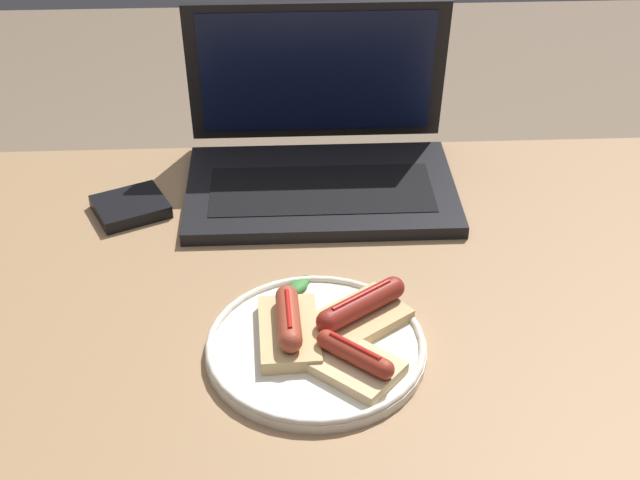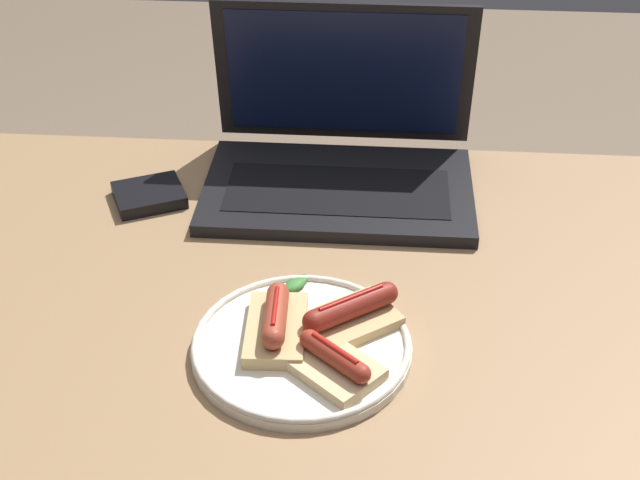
{
  "view_description": "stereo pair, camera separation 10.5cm",
  "coord_description": "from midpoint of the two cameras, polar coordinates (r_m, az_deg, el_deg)",
  "views": [
    {
      "loc": [
        -0.06,
        -0.85,
        1.39
      ],
      "look_at": [
        -0.02,
        0.02,
        0.8
      ],
      "focal_mm": 50.0,
      "sensor_mm": 36.0,
      "label": 1
    },
    {
      "loc": [
        0.05,
        -0.84,
        1.39
      ],
      "look_at": [
        -0.02,
        0.02,
        0.8
      ],
      "focal_mm": 50.0,
      "sensor_mm": 36.0,
      "label": 2
    }
  ],
  "objects": [
    {
      "name": "desk",
      "position": [
        1.12,
        -1.72,
        -6.51
      ],
      "size": [
        1.12,
        0.72,
        0.74
      ],
      "color": "#93704C",
      "rests_on": "ground_plane"
    },
    {
      "name": "laptop",
      "position": [
        1.26,
        -2.42,
        5.37
      ],
      "size": [
        0.37,
        0.27,
        0.24
      ],
      "color": "black",
      "rests_on": "desk"
    },
    {
      "name": "plate",
      "position": [
        0.98,
        -3.35,
        -6.94
      ],
      "size": [
        0.24,
        0.24,
        0.02
      ],
      "color": "silver",
      "rests_on": "desk"
    },
    {
      "name": "sausage_toast_left",
      "position": [
        0.98,
        -5.1,
        -5.67
      ],
      "size": [
        0.07,
        0.12,
        0.04
      ],
      "rotation": [
        0.0,
        0.0,
        4.75
      ],
      "color": "tan",
      "rests_on": "plate"
    },
    {
      "name": "sausage_toast_middle",
      "position": [
        0.94,
        -1.0,
        -7.89
      ],
      "size": [
        0.11,
        0.11,
        0.04
      ],
      "rotation": [
        0.0,
        0.0,
        5.57
      ],
      "color": "#D6B784",
      "rests_on": "plate"
    },
    {
      "name": "sausage_toast_right",
      "position": [
        0.99,
        -0.38,
        -4.65
      ],
      "size": [
        0.12,
        0.12,
        0.04
      ],
      "rotation": [
        0.0,
        0.0,
        3.77
      ],
      "color": "tan",
      "rests_on": "plate"
    },
    {
      "name": "salad_pile",
      "position": [
        1.04,
        -4.35,
        -3.5
      ],
      "size": [
        0.04,
        0.08,
        0.01
      ],
      "color": "#2D662D",
      "rests_on": "plate"
    },
    {
      "name": "external_drive",
      "position": [
        1.24,
        -14.42,
        2.0
      ],
      "size": [
        0.12,
        0.11,
        0.02
      ],
      "rotation": [
        0.0,
        0.0,
        0.44
      ],
      "color": "black",
      "rests_on": "desk"
    }
  ]
}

